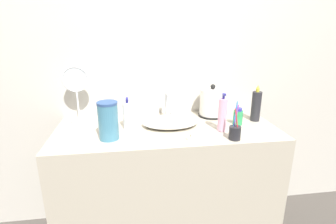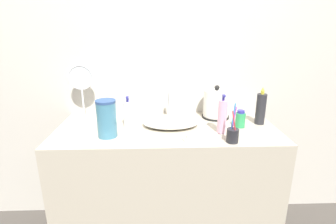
% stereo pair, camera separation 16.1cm
% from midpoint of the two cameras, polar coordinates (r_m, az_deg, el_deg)
% --- Properties ---
extents(wall_back, '(6.00, 0.04, 2.60)m').
position_cam_midpoint_polar(wall_back, '(1.86, 1.93, 13.95)').
color(wall_back, beige).
rests_on(wall_back, ground_plane).
extents(vanity_counter, '(1.37, 0.60, 0.83)m').
position_cam_midpoint_polar(vanity_counter, '(1.84, 2.36, -15.56)').
color(vanity_counter, '#B7AD99').
rests_on(vanity_counter, ground_plane).
extents(sink_basin, '(0.36, 0.25, 0.05)m').
position_cam_midpoint_polar(sink_basin, '(1.66, 3.36, -2.19)').
color(sink_basin, silver).
rests_on(sink_basin, vanity_counter).
extents(faucet, '(0.06, 0.17, 0.19)m').
position_cam_midpoint_polar(faucet, '(1.76, 3.17, 1.83)').
color(faucet, silver).
rests_on(faucet, vanity_counter).
extents(electric_kettle, '(0.19, 0.19, 0.23)m').
position_cam_midpoint_polar(electric_kettle, '(1.84, 12.90, 1.51)').
color(electric_kettle, black).
rests_on(electric_kettle, vanity_counter).
extents(toothbrush_cup, '(0.07, 0.07, 0.22)m').
position_cam_midpoint_polar(toothbrush_cup, '(1.48, 16.95, -4.80)').
color(toothbrush_cup, '#232328').
rests_on(toothbrush_cup, vanity_counter).
extents(lotion_bottle, '(0.05, 0.05, 0.23)m').
position_cam_midpoint_polar(lotion_bottle, '(1.57, 14.62, -1.01)').
color(lotion_bottle, '#EAA8C6').
rests_on(lotion_bottle, vanity_counter).
extents(shampoo_bottle, '(0.06, 0.06, 0.20)m').
position_cam_midpoint_polar(shampoo_bottle, '(1.62, -5.87, -0.54)').
color(shampoo_bottle, white).
rests_on(shampoo_bottle, vanity_counter).
extents(mouthwash_bottle, '(0.06, 0.06, 0.24)m').
position_cam_midpoint_polar(mouthwash_bottle, '(1.80, 21.99, 0.67)').
color(mouthwash_bottle, '#28282D').
rests_on(mouthwash_bottle, vanity_counter).
extents(hand_cream_bottle, '(0.06, 0.06, 0.11)m').
position_cam_midpoint_polar(hand_cream_bottle, '(1.71, 18.10, -1.54)').
color(hand_cream_bottle, '#2D9956').
rests_on(hand_cream_bottle, vanity_counter).
extents(soap_dish, '(0.11, 0.11, 0.03)m').
position_cam_midpoint_polar(soap_dish, '(1.47, 8.40, -5.72)').
color(soap_dish, silver).
rests_on(soap_dish, vanity_counter).
extents(vanity_mirror, '(0.17, 0.12, 0.37)m').
position_cam_midpoint_polar(vanity_mirror, '(1.81, -15.89, 4.92)').
color(vanity_mirror, silver).
rests_on(vanity_mirror, vanity_counter).
extents(water_pitcher, '(0.11, 0.11, 0.21)m').
position_cam_midpoint_polar(water_pitcher, '(1.49, -10.25, -1.46)').
color(water_pitcher, teal).
rests_on(water_pitcher, vanity_counter).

